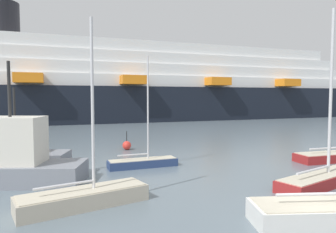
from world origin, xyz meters
The scene contains 8 objects.
ground_plane centered at (0.00, 0.00, 0.00)m, with size 600.00×600.00×0.00m, color slate.
sailboat_0 centered at (4.20, 3.49, 0.45)m, with size 6.39×3.21×8.84m.
sailboat_1 centered at (-3.45, 10.30, 0.36)m, with size 4.45×1.30×6.99m.
sailboat_4 centered at (-7.42, 4.19, 0.43)m, with size 5.41×2.72×7.65m.
fishing_boat_0 centered at (-11.34, 13.09, 0.83)m, with size 7.51×4.30×5.03m.
fishing_boat_1 centered at (-10.98, 8.97, 1.22)m, with size 8.51×4.98×6.26m.
channel_buoy_0 centered at (-3.19, 16.94, 0.37)m, with size 0.73×0.73×1.57m.
cruise_ship centered at (2.33, 49.83, 6.35)m, with size 112.19×19.95×19.79m.
Camera 1 is at (-8.13, -8.68, 4.48)m, focal length 33.30 mm.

